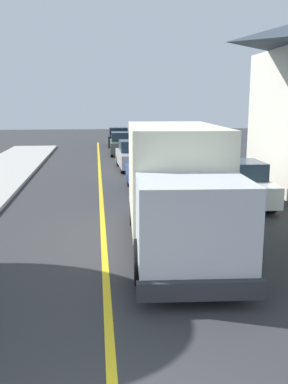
{
  "coord_description": "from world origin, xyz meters",
  "views": [
    {
      "loc": [
        -0.14,
        -4.09,
        3.8
      ],
      "look_at": [
        1.13,
        7.37,
        1.4
      ],
      "focal_mm": 40.08,
      "sensor_mm": 36.0,
      "label": 1
    }
  ],
  "objects_px": {
    "parked_car_near": "(151,174)",
    "parked_car_furthest": "(119,137)",
    "parked_car_mid": "(134,156)",
    "parked_car_far": "(122,144)",
    "box_truck": "(176,181)",
    "parked_van_across": "(239,184)"
  },
  "relations": [
    {
      "from": "box_truck",
      "to": "parked_car_furthest",
      "type": "height_order",
      "value": "box_truck"
    },
    {
      "from": "parked_car_mid",
      "to": "parked_car_furthest",
      "type": "relative_size",
      "value": 1.0
    },
    {
      "from": "parked_van_across",
      "to": "box_truck",
      "type": "bearing_deg",
      "value": -126.13
    },
    {
      "from": "parked_car_far",
      "to": "parked_van_across",
      "type": "relative_size",
      "value": 1.0
    },
    {
      "from": "box_truck",
      "to": "parked_car_near",
      "type": "bearing_deg",
      "value": 88.28
    },
    {
      "from": "box_truck",
      "to": "parked_car_far",
      "type": "height_order",
      "value": "box_truck"
    },
    {
      "from": "box_truck",
      "to": "parked_van_across",
      "type": "height_order",
      "value": "box_truck"
    },
    {
      "from": "parked_car_furthest",
      "to": "parked_van_across",
      "type": "bearing_deg",
      "value": -81.61
    },
    {
      "from": "parked_car_near",
      "to": "parked_car_mid",
      "type": "xyz_separation_m",
      "value": [
        -0.16,
        6.57,
        0.0
      ]
    },
    {
      "from": "parked_car_mid",
      "to": "parked_car_far",
      "type": "height_order",
      "value": "same"
    },
    {
      "from": "parked_car_furthest",
      "to": "parked_car_mid",
      "type": "bearing_deg",
      "value": -89.29
    },
    {
      "from": "parked_car_mid",
      "to": "box_truck",
      "type": "bearing_deg",
      "value": -90.23
    },
    {
      "from": "parked_car_mid",
      "to": "parked_van_across",
      "type": "bearing_deg",
      "value": -70.82
    },
    {
      "from": "parked_car_mid",
      "to": "parked_car_far",
      "type": "bearing_deg",
      "value": 91.77
    },
    {
      "from": "parked_car_far",
      "to": "parked_car_furthest",
      "type": "height_order",
      "value": "same"
    },
    {
      "from": "box_truck",
      "to": "parked_car_mid",
      "type": "xyz_separation_m",
      "value": [
        0.05,
        13.66,
        -0.97
      ]
    },
    {
      "from": "parked_car_near",
      "to": "parked_car_furthest",
      "type": "relative_size",
      "value": 0.99
    },
    {
      "from": "parked_car_mid",
      "to": "parked_car_near",
      "type": "bearing_deg",
      "value": -88.62
    },
    {
      "from": "box_truck",
      "to": "parked_car_furthest",
      "type": "xyz_separation_m",
      "value": [
        -0.12,
        27.3,
        -0.97
      ]
    },
    {
      "from": "parked_car_far",
      "to": "parked_van_across",
      "type": "height_order",
      "value": "same"
    },
    {
      "from": "parked_car_near",
      "to": "parked_car_far",
      "type": "height_order",
      "value": "same"
    },
    {
      "from": "parked_car_furthest",
      "to": "parked_van_across",
      "type": "relative_size",
      "value": 1.0
    }
  ]
}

